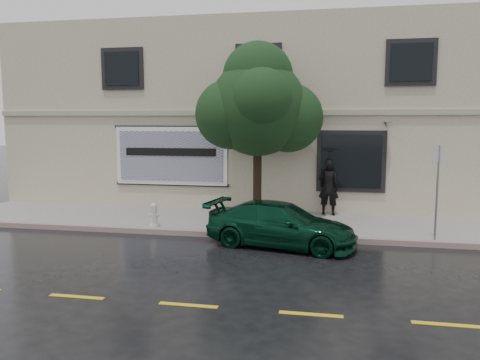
% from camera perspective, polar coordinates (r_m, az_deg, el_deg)
% --- Properties ---
extents(ground, '(90.00, 90.00, 0.00)m').
position_cam_1_polar(ground, '(12.02, -1.39, -8.81)').
color(ground, black).
rests_on(ground, ground).
extents(sidewalk, '(20.00, 3.50, 0.15)m').
position_cam_1_polar(sidewalk, '(15.10, 1.20, -5.18)').
color(sidewalk, '#9B9792').
rests_on(sidewalk, ground).
extents(curb, '(20.00, 0.18, 0.16)m').
position_cam_1_polar(curb, '(13.42, -0.04, -6.76)').
color(curb, gray).
rests_on(curb, ground).
extents(road_marking, '(19.00, 0.12, 0.01)m').
position_cam_1_polar(road_marking, '(8.81, -6.33, -14.91)').
color(road_marking, gold).
rests_on(road_marking, ground).
extents(building, '(20.00, 8.12, 7.00)m').
position_cam_1_polar(building, '(20.43, 3.92, 7.72)').
color(building, beige).
rests_on(building, ground).
extents(billboard, '(4.30, 0.16, 2.20)m').
position_cam_1_polar(billboard, '(17.21, -8.43, 2.93)').
color(billboard, white).
rests_on(billboard, ground).
extents(car, '(4.28, 2.54, 1.16)m').
position_cam_1_polar(car, '(12.53, 5.01, -5.42)').
color(car, '#08311E').
rests_on(car, ground).
extents(pedestrian, '(0.75, 0.55, 1.88)m').
position_cam_1_polar(pedestrian, '(16.05, 10.74, -0.88)').
color(pedestrian, black).
rests_on(pedestrian, sidewalk).
extents(umbrella, '(0.93, 0.93, 0.63)m').
position_cam_1_polar(umbrella, '(15.92, 10.85, 3.60)').
color(umbrella, black).
rests_on(umbrella, pedestrian).
extents(street_tree, '(3.08, 3.08, 5.12)m').
position_cam_1_polar(street_tree, '(14.97, 2.16, 8.76)').
color(street_tree, black).
rests_on(street_tree, sidewalk).
extents(fire_hydrant, '(0.29, 0.28, 0.72)m').
position_cam_1_polar(fire_hydrant, '(14.34, -10.45, -4.24)').
color(fire_hydrant, silver).
rests_on(fire_hydrant, sidewalk).
extents(sign_pole, '(0.30, 0.14, 2.55)m').
position_cam_1_polar(sign_pole, '(13.41, 22.94, -0.36)').
color(sign_pole, gray).
rests_on(sign_pole, sidewalk).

